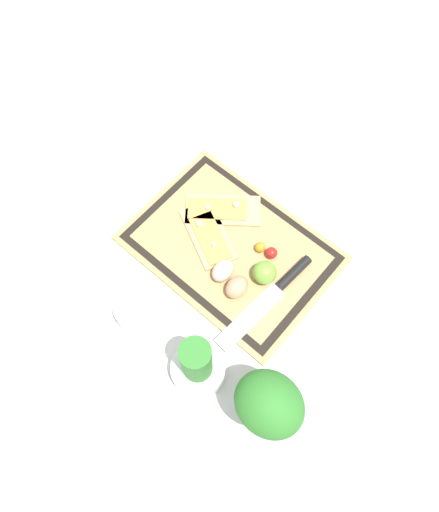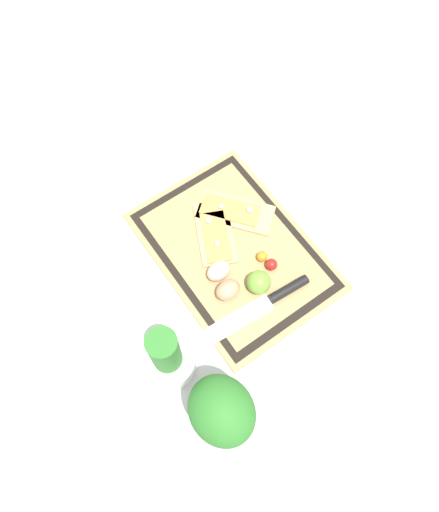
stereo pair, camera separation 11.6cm
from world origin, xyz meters
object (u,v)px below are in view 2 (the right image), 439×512
at_px(pizza_slice_near, 235,212).
at_px(egg_brown, 228,290).
at_px(lime, 259,282).
at_px(cherry_tomato_yellow, 262,256).
at_px(pizza_slice_far, 215,233).
at_px(sauce_jar, 127,293).
at_px(herb_glass, 222,412).
at_px(herb_pot, 167,358).
at_px(egg_pink, 219,271).
at_px(knife, 271,300).
at_px(cherry_tomato_red, 271,264).

height_order(pizza_slice_near, egg_brown, egg_brown).
distance_m(egg_brown, lime, 0.07).
xyz_separation_m(egg_brown, cherry_tomato_yellow, (0.02, -0.12, -0.01)).
relative_size(pizza_slice_far, egg_brown, 3.27).
relative_size(lime, sauce_jar, 0.50).
height_order(sauce_jar, herb_glass, herb_glass).
bearing_deg(herb_glass, egg_brown, -38.15).
bearing_deg(herb_pot, cherry_tomato_yellow, -75.05).
distance_m(pizza_slice_far, egg_pink, 0.11).
bearing_deg(egg_brown, sauce_jar, 57.92).
bearing_deg(sauce_jar, pizza_slice_far, -85.29).
xyz_separation_m(herb_pot, herb_glass, (-0.16, -0.03, 0.05)).
xyz_separation_m(pizza_slice_far, knife, (-0.21, -0.01, 0.00)).
xyz_separation_m(cherry_tomato_red, sauce_jar, (0.12, 0.31, 0.02)).
distance_m(knife, cherry_tomato_yellow, 0.11).
xyz_separation_m(egg_pink, lime, (-0.08, -0.06, 0.01)).
height_order(pizza_slice_far, herb_glass, herb_glass).
xyz_separation_m(egg_brown, cherry_tomato_red, (-0.00, -0.12, -0.01)).
bearing_deg(knife, cherry_tomato_yellow, -25.31).
relative_size(egg_brown, herb_glass, 0.29).
bearing_deg(knife, egg_pink, 26.58).
distance_m(cherry_tomato_red, sauce_jar, 0.34).
height_order(egg_pink, lime, lime).
distance_m(pizza_slice_near, herb_pot, 0.40).
bearing_deg(pizza_slice_far, herb_glass, 146.94).
relative_size(egg_brown, egg_pink, 1.00).
distance_m(knife, herb_glass, 0.30).
distance_m(pizza_slice_near, knife, 0.24).
height_order(knife, herb_pot, herb_pot).
bearing_deg(pizza_slice_far, egg_pink, 150.00).
bearing_deg(egg_brown, pizza_slice_far, -23.93).
relative_size(lime, cherry_tomato_red, 1.98).
height_order(knife, egg_brown, egg_brown).
xyz_separation_m(pizza_slice_near, cherry_tomato_yellow, (-0.14, 0.02, 0.01)).
bearing_deg(pizza_slice_near, cherry_tomato_red, 174.84).
relative_size(knife, cherry_tomato_yellow, 11.69).
bearing_deg(pizza_slice_far, pizza_slice_near, -73.66).
bearing_deg(pizza_slice_near, egg_pink, 131.71).
distance_m(knife, herb_pot, 0.27).
relative_size(egg_brown, cherry_tomato_red, 2.10).
relative_size(herb_pot, herb_glass, 0.96).
height_order(cherry_tomato_red, herb_glass, herb_glass).
xyz_separation_m(egg_brown, herb_pot, (-0.06, 0.20, 0.03)).
bearing_deg(herb_pot, lime, -83.06).
bearing_deg(lime, sauce_jar, 60.44).
xyz_separation_m(pizza_slice_near, knife, (-0.23, 0.07, 0.00)).
bearing_deg(herb_pot, knife, -92.87).
height_order(pizza_slice_far, cherry_tomato_yellow, cherry_tomato_yellow).
bearing_deg(lime, knife, -175.20).
bearing_deg(egg_brown, cherry_tomato_red, -92.16).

